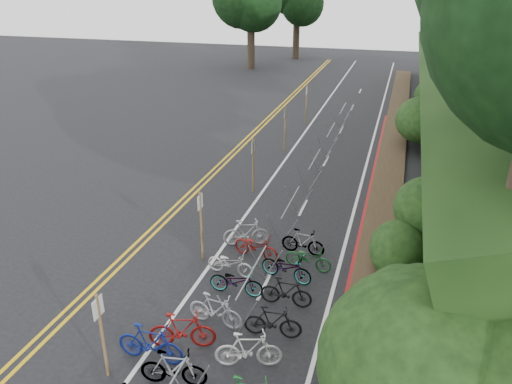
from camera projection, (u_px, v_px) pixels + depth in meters
ground at (109, 351)px, 13.02m from camera, size 120.00×120.00×0.00m
road_markings at (248, 200)px, 21.72m from camera, size 7.47×80.00×0.01m
red_curb at (370, 195)px, 22.05m from camera, size 0.25×28.00×0.10m
bike_racks_rest at (314, 165)px, 23.31m from camera, size 1.14×23.00×1.17m
signpost_near at (102, 330)px, 11.68m from camera, size 0.08×0.40×2.36m
signposts_rest at (271, 142)px, 24.59m from camera, size 0.08×18.40×2.50m
bike_front at (150, 343)px, 12.47m from camera, size 0.52×1.81×1.09m
bike_valet at (235, 317)px, 13.52m from camera, size 3.34×11.08×1.07m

